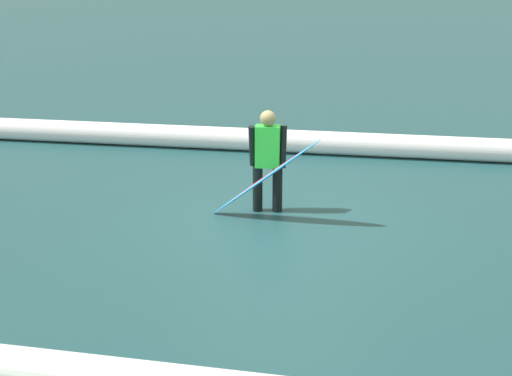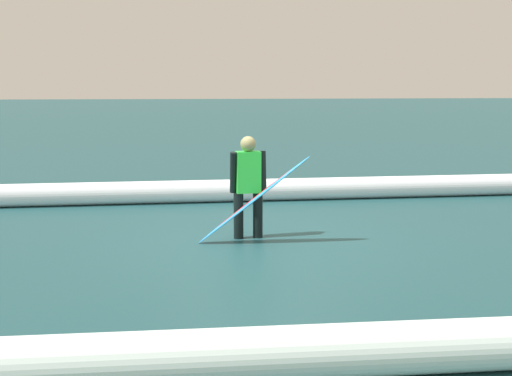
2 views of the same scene
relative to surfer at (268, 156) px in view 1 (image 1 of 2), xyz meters
name	(u,v)px [view 1 (image 1 of 2)]	position (x,y,z in m)	size (l,w,h in m)	color
ground_plane	(278,217)	(-0.19, 0.22, -0.81)	(164.75, 164.75, 0.00)	#1C464B
surfer	(268,156)	(0.00, 0.00, 0.00)	(0.52, 0.23, 1.45)	black
surfboard	(265,178)	(-0.04, 0.36, -0.20)	(1.57, 0.43, 1.24)	#268CE5
wave_crest_foreground	(345,144)	(-0.80, -3.15, -0.61)	(0.41, 0.41, 21.49)	white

